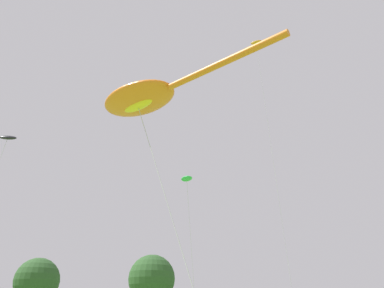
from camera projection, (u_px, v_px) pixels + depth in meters
name	position (u px, v px, depth m)	size (l,w,h in m)	color
big_show_kite	(142.00, 98.00, 16.49)	(5.90, 8.32, 10.77)	orange
small_kite_stunt_black	(257.00, 46.00, 36.42)	(2.24, 1.26, 26.23)	orange
small_kite_triangle_green	(187.00, 180.00, 29.48)	(2.74, 4.46, 11.67)	green
small_kite_box_yellow	(7.00, 139.00, 22.81)	(1.70, 1.14, 11.80)	black
tree_oak_right	(37.00, 281.00, 55.57)	(6.58, 6.58, 9.71)	#513823
tree_broad_distant	(152.00, 279.00, 45.86)	(5.71, 5.71, 8.66)	#513823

